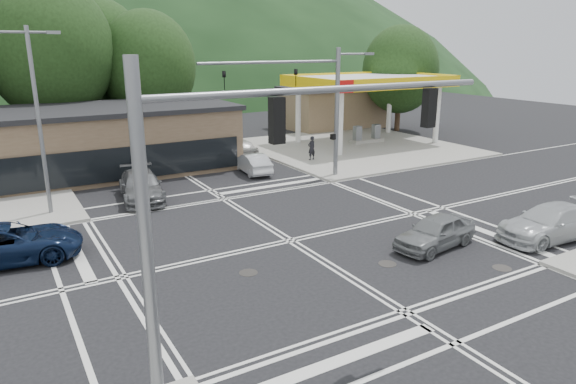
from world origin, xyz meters
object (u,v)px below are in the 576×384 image
pedestrian (312,148)px  car_queue_a (253,163)px  car_queue_b (239,147)px  car_blue_west (6,244)px  car_silver_east (551,223)px  car_northbound (141,186)px  car_grey_center (435,232)px

pedestrian → car_queue_a: bearing=-0.7°
car_queue_a → car_queue_b: car_queue_b is taller
pedestrian → car_blue_west: bearing=14.6°
car_silver_east → car_northbound: bearing=-132.3°
car_queue_a → car_queue_b: size_ratio=0.99×
car_grey_center → pedestrian: (4.38, 16.24, 0.32)m
car_blue_west → pedestrian: 21.76m
car_grey_center → car_queue_a: size_ratio=1.02×
car_queue_b → pedestrian: (3.70, -4.31, 0.32)m
car_silver_east → car_blue_west: bearing=-108.8°
car_queue_b → pedestrian: 5.69m
car_northbound → car_blue_west: bearing=-130.3°
car_blue_west → car_grey_center: bearing=-109.2°
car_silver_east → pedestrian: (-0.66, 18.06, 0.26)m
car_blue_west → car_queue_b: bearing=-44.5°
car_blue_west → car_queue_a: bearing=-55.0°
car_queue_b → car_northbound: 11.95m
car_northbound → pedestrian: pedestrian is taller
car_queue_b → pedestrian: pedestrian is taller
car_grey_center → car_queue_b: 20.56m
car_grey_center → car_queue_a: (-0.77, 15.41, -0.03)m
car_grey_center → car_northbound: size_ratio=0.78×
car_queue_a → pedestrian: size_ratio=2.31×
car_blue_west → car_queue_a: car_blue_west is taller
car_blue_west → car_queue_b: car_blue_west is taller
pedestrian → car_silver_east: bearing=82.3°
car_queue_a → car_northbound: bearing=22.2°
car_silver_east → car_queue_b: 22.78m
car_queue_a → pedestrian: pedestrian is taller
car_grey_center → car_northbound: car_northbound is taller
car_queue_a → car_northbound: size_ratio=0.76×
car_queue_b → car_northbound: size_ratio=0.77×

